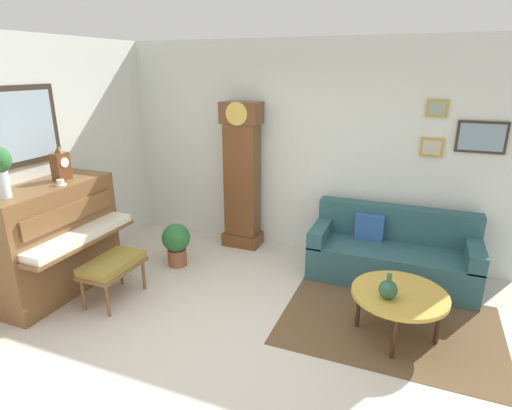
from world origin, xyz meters
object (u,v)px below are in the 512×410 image
at_px(grandfather_clock, 242,180).
at_px(piano, 54,239).
at_px(mantel_clock, 61,165).
at_px(couch, 392,253).
at_px(potted_plant, 176,242).
at_px(teacup, 61,183).
at_px(green_jug, 388,289).
at_px(piano_bench, 113,266).
at_px(coffee_table, 399,295).

bearing_deg(grandfather_clock, piano, -125.81).
bearing_deg(piano, mantel_clock, 89.32).
relative_size(couch, potted_plant, 3.39).
distance_m(piano, mantel_clock, 0.83).
height_order(teacup, green_jug, teacup).
xyz_separation_m(piano_bench, mantel_clock, (-0.72, 0.17, 1.02)).
distance_m(couch, teacup, 3.85).
bearing_deg(potted_plant, mantel_clock, -138.20).
relative_size(piano_bench, teacup, 6.03).
xyz_separation_m(grandfather_clock, coffee_table, (2.22, -1.42, -0.54)).
distance_m(couch, potted_plant, 2.68).
relative_size(piano, mantel_clock, 3.79).
distance_m(piano, couch, 3.91).
relative_size(piano, potted_plant, 2.57).
bearing_deg(potted_plant, teacup, -126.94).
xyz_separation_m(couch, teacup, (-3.33, -1.67, 0.97)).
xyz_separation_m(coffee_table, potted_plant, (-2.74, 0.50, -0.11)).
height_order(piano_bench, potted_plant, potted_plant).
distance_m(couch, coffee_table, 1.20).
height_order(couch, coffee_table, couch).
height_order(green_jug, potted_plant, green_jug).
xyz_separation_m(piano_bench, couch, (2.77, 1.66, -0.09)).
bearing_deg(couch, potted_plant, -165.17).
distance_m(couch, mantel_clock, 3.95).
relative_size(coffee_table, potted_plant, 1.57).
height_order(grandfather_clock, couch, grandfather_clock).
xyz_separation_m(grandfather_clock, teacup, (-1.26, -1.91, 0.31)).
bearing_deg(piano, grandfather_clock, 54.19).
xyz_separation_m(teacup, green_jug, (3.38, 0.34, -0.73)).
bearing_deg(couch, grandfather_clock, 173.47).
height_order(piano_bench, couch, couch).
height_order(coffee_table, potted_plant, potted_plant).
height_order(piano_bench, green_jug, green_jug).
relative_size(couch, mantel_clock, 5.00).
relative_size(piano_bench, couch, 0.37).
bearing_deg(mantel_clock, couch, 23.11).
distance_m(piano, green_jug, 3.56).
distance_m(green_jug, potted_plant, 2.73).
height_order(piano_bench, grandfather_clock, grandfather_clock).
relative_size(teacup, potted_plant, 0.21).
relative_size(mantel_clock, teacup, 3.28).
distance_m(piano, potted_plant, 1.42).
height_order(coffee_table, green_jug, green_jug).
bearing_deg(piano_bench, potted_plant, 79.60).
distance_m(piano_bench, coffee_table, 2.96).
bearing_deg(potted_plant, piano_bench, -100.40).
bearing_deg(potted_plant, green_jug, -13.71).
bearing_deg(teacup, couch, 26.64).
xyz_separation_m(grandfather_clock, mantel_clock, (-1.42, -1.72, 0.46)).
xyz_separation_m(couch, mantel_clock, (-3.49, -1.49, 1.11)).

